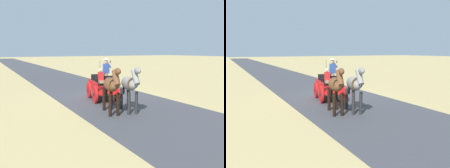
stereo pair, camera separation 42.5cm
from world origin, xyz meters
TOP-DOWN VIEW (x-y plane):
  - ground_plane at (0.00, 0.00)m, footprint 200.00×200.00m
  - road_surface at (0.00, 0.00)m, footprint 6.07×160.00m
  - horse_drawn_carriage at (0.54, 0.86)m, footprint 1.84×4.51m
  - horse_near_side at (0.67, 3.92)m, footprint 0.90×2.15m
  - horse_off_side at (1.56, 3.75)m, footprint 0.89×2.15m
  - traffic_cone at (-2.56, -3.92)m, footprint 0.32×0.32m

SIDE VIEW (x-z plane):
  - ground_plane at x=0.00m, z-range 0.00..0.00m
  - road_surface at x=0.00m, z-range 0.00..0.01m
  - traffic_cone at x=-2.56m, z-range 0.00..0.50m
  - horse_drawn_carriage at x=0.54m, z-range -0.43..2.07m
  - horse_near_side at x=0.67m, z-range 0.22..2.43m
  - horse_off_side at x=1.56m, z-range 0.22..2.43m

